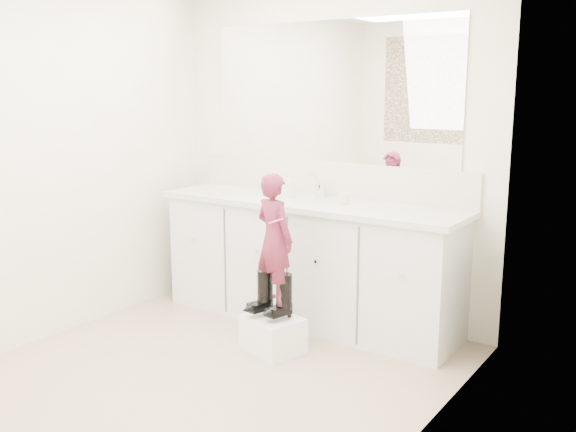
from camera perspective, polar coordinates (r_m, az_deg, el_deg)
The scene contains 16 objects.
floor at distance 3.87m, azimuth -8.33°, elevation -14.36°, with size 3.00×3.00×0.00m, color #977E63.
wall_back at distance 4.72m, azimuth 3.70°, elevation 5.57°, with size 2.60×2.60×0.00m, color beige.
wall_left at distance 4.51m, azimuth -21.07°, elevation 4.58°, with size 3.00×3.00×0.00m, color beige.
wall_right at distance 2.81m, azimuth 10.88°, elevation 1.48°, with size 3.00×3.00×0.00m, color beige.
vanity_cabinet at distance 4.64m, azimuth 1.84°, elevation -4.28°, with size 2.20×0.55×0.85m, color silver.
countertop at distance 4.52m, azimuth 1.77°, elevation 1.12°, with size 2.28×0.58×0.04m, color beige.
backsplash at distance 4.73m, azimuth 3.58°, elevation 3.33°, with size 2.28×0.03×0.25m, color beige.
mirror at distance 4.69m, azimuth 3.69°, elevation 10.92°, with size 2.00×0.02×1.00m, color white.
faucet at distance 4.65m, azimuth 2.87°, elevation 2.26°, with size 0.08×0.08×0.10m, color silver.
cup at distance 4.39m, azimuth 5.05°, elevation 1.56°, with size 0.09×0.09×0.08m, color beige.
soap_bottle at distance 4.66m, azimuth 0.00°, elevation 2.75°, with size 0.08×0.08×0.17m, color silver.
step_stool at distance 4.20m, azimuth -1.35°, elevation -10.43°, with size 0.35×0.29×0.23m, color white.
boot_left at distance 4.17m, azimuth -2.04°, elevation -6.81°, with size 0.11×0.20×0.29m, color black, non-canonical shape.
boot_right at distance 4.09m, azimuth -0.34°, elevation -7.18°, with size 0.11×0.20×0.29m, color black, non-canonical shape.
toddler at distance 4.03m, azimuth -1.22°, elevation -2.02°, with size 0.30×0.20×0.83m, color #A63358.
toothbrush at distance 3.90m, azimuth -1.08°, elevation -0.45°, with size 0.01×0.01×0.14m, color pink.
Camera 1 is at (2.40, -2.54, 1.67)m, focal length 40.00 mm.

